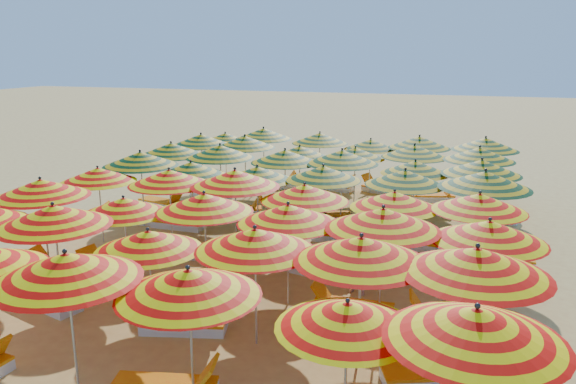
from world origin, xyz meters
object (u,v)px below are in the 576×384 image
(umbrella_2, at_px, (66,267))
(lounger_17, at_px, (275,236))
(umbrella_28, at_px, (405,178))
(umbrella_36, at_px, (201,140))
(umbrella_10, at_px, (361,250))
(lounger_8, at_px, (109,272))
(umbrella_37, at_px, (245,142))
(lounger_27, at_px, (426,208))
(umbrella_21, at_px, (305,193))
(lounger_21, at_px, (162,203))
(lounger_11, at_px, (218,251))
(umbrella_39, at_px, (355,153))
(lounger_16, at_px, (180,223))
(lounger_28, at_px, (490,215))
(lounger_33, at_px, (432,197))
(lounger_10, at_px, (450,321))
(lounger_23, at_px, (302,215))
(umbrella_35, at_px, (481,167))
(umbrella_34, at_px, (415,167))
(umbrella_5, at_px, (476,325))
(umbrella_33, at_px, (342,157))
(umbrella_9, at_px, (255,240))
(umbrella_11, at_px, (476,261))
(umbrella_26, at_px, (257,173))
(umbrella_38, at_px, (300,152))
(lounger_31, at_px, (334,186))
(umbrella_7, at_px, (54,216))
(lounger_22, at_px, (238,210))
(lounger_6, at_px, (435,375))
(umbrella_41, at_px, (479,154))
(lounger_13, at_px, (367,268))
(lounger_18, at_px, (340,236))
(lounger_14, at_px, (451,276))
(umbrella_13, at_px, (124,206))
(umbrella_31, at_px, (220,152))
(umbrella_32, at_px, (285,156))
(umbrella_47, at_px, (485,144))
(lounger_24, at_px, (323,216))
(umbrella_40, at_px, (414,151))
(umbrella_30, at_px, (171,149))
(lounger_26, at_px, (212,192))
(umbrella_16, at_px, (383,219))
(umbrella_23, at_px, (479,203))
(umbrella_12, at_px, (41,188))
(lounger_12, at_px, (321,270))
(lounger_20, at_px, (498,258))
(umbrella_4, at_px, (347,316))
(umbrella_45, at_px, (371,145))
(lounger_5, at_px, (186,324))
(umbrella_18, at_px, (98,175))
(umbrella_43, at_px, (264,134))
(lounger_30, at_px, (276,184))
(umbrella_46, at_px, (419,142))
(umbrella_20, at_px, (235,178))
(beachgoer_b, at_px, (394,216))
(lounger_32, at_px, (382,189))

(umbrella_2, xyz_separation_m, lounger_17, (0.65, 8.12, -2.05))
(umbrella_28, height_order, umbrella_36, umbrella_36)
(umbrella_10, relative_size, lounger_8, 1.37)
(umbrella_37, distance_m, lounger_27, 7.04)
(umbrella_21, height_order, lounger_21, umbrella_21)
(lounger_11, bearing_deg, umbrella_39, 48.03)
(lounger_8, xyz_separation_m, lounger_16, (-0.29, 4.16, 0.00))
(lounger_28, relative_size, lounger_33, 1.00)
(lounger_10, bearing_deg, lounger_23, -59.12)
(umbrella_35, bearing_deg, umbrella_34, 171.78)
(umbrella_5, bearing_deg, lounger_33, 95.41)
(umbrella_10, xyz_separation_m, umbrella_33, (-2.17, 8.34, -0.01))
(umbrella_9, bearing_deg, umbrella_11, -3.69)
(umbrella_26, distance_m, umbrella_35, 6.58)
(umbrella_38, height_order, lounger_31, umbrella_38)
(umbrella_7, height_order, lounger_22, umbrella_7)
(umbrella_36, bearing_deg, lounger_6, -48.01)
(umbrella_41, relative_size, lounger_13, 1.53)
(lounger_16, xyz_separation_m, lounger_28, (9.43, 3.98, 0.00))
(lounger_18, distance_m, lounger_23, 2.42)
(lounger_14, bearing_deg, umbrella_34, 85.36)
(umbrella_34, bearing_deg, umbrella_13, -133.97)
(umbrella_21, distance_m, umbrella_31, 5.86)
(umbrella_32, distance_m, umbrella_47, 7.43)
(lounger_24, bearing_deg, umbrella_11, 103.31)
(umbrella_40, relative_size, lounger_11, 1.32)
(umbrella_35, xyz_separation_m, umbrella_41, (-0.04, 2.19, 0.01))
(umbrella_36, bearing_deg, umbrella_30, -90.65)
(lounger_31, bearing_deg, umbrella_13, -88.25)
(umbrella_2, relative_size, lounger_17, 1.43)
(lounger_8, height_order, lounger_28, same)
(lounger_17, xyz_separation_m, lounger_26, (-4.07, 4.27, 0.00))
(umbrella_16, height_order, umbrella_23, umbrella_16)
(umbrella_12, height_order, lounger_12, umbrella_12)
(umbrella_16, relative_size, lounger_20, 1.55)
(umbrella_7, relative_size, umbrella_35, 1.17)
(umbrella_4, bearing_deg, umbrella_45, 98.38)
(umbrella_16, xyz_separation_m, lounger_5, (-3.61, -1.73, -2.04))
(umbrella_18, bearing_deg, umbrella_43, 75.56)
(lounger_8, bearing_deg, lounger_17, -115.13)
(umbrella_47, distance_m, lounger_30, 8.25)
(umbrella_47, bearing_deg, umbrella_46, 178.94)
(umbrella_20, distance_m, lounger_12, 3.29)
(umbrella_37, bearing_deg, lounger_28, -1.70)
(beachgoer_b, bearing_deg, umbrella_39, -70.82)
(lounger_27, xyz_separation_m, lounger_33, (0.11, 1.64, 0.00))
(lounger_12, xyz_separation_m, lounger_18, (-0.14, 2.70, 0.00))
(umbrella_37, bearing_deg, lounger_32, 24.63)
(umbrella_2, relative_size, lounger_18, 1.51)
(umbrella_35, bearing_deg, umbrella_31, 179.91)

